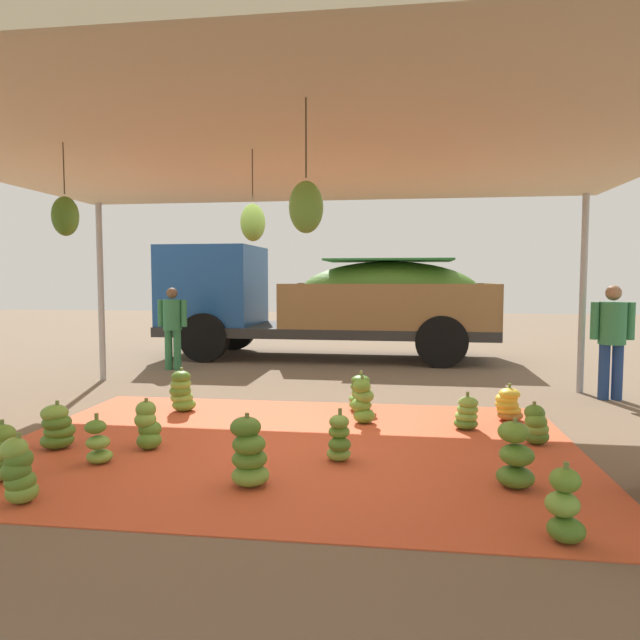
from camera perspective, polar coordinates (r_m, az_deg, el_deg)
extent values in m
plane|color=brown|center=(8.81, 0.55, -6.97)|extent=(40.00, 40.00, 0.00)
cube|color=#D1512D|center=(5.93, -3.19, -12.49)|extent=(5.80, 4.13, 0.01)
cylinder|color=#9EA0A5|center=(10.13, -21.07, 2.57)|extent=(0.10, 0.10, 2.94)
cylinder|color=#9EA0A5|center=(9.28, 24.80, 2.35)|extent=(0.10, 0.10, 2.94)
cube|color=beige|center=(5.82, -3.32, 16.73)|extent=(8.00, 7.00, 0.06)
cylinder|color=#4C422D|center=(5.85, -24.26, 13.67)|extent=(0.01, 0.01, 0.47)
ellipsoid|color=#477523|center=(5.79, -24.13, 9.46)|extent=(0.24, 0.24, 0.36)
cylinder|color=#4C422D|center=(5.67, -6.78, 14.17)|extent=(0.01, 0.01, 0.50)
ellipsoid|color=#6B9E38|center=(5.61, -6.74, 9.66)|extent=(0.24, 0.24, 0.36)
cylinder|color=#4C422D|center=(4.11, -1.41, 17.75)|extent=(0.01, 0.01, 0.54)
ellipsoid|color=#6B9E38|center=(4.02, -1.40, 11.23)|extent=(0.24, 0.24, 0.36)
ellipsoid|color=#60932D|center=(7.45, 4.06, -8.45)|extent=(0.33, 0.33, 0.13)
ellipsoid|color=#6B9E38|center=(7.40, 4.00, -7.89)|extent=(0.32, 0.32, 0.13)
ellipsoid|color=#75A83D|center=(7.41, 4.20, -7.23)|extent=(0.33, 0.33, 0.13)
ellipsoid|color=#477523|center=(7.37, 4.05, -6.65)|extent=(0.34, 0.34, 0.13)
ellipsoid|color=#477523|center=(7.34, 4.08, -6.03)|extent=(0.33, 0.33, 0.13)
cylinder|color=olive|center=(7.35, 4.13, -5.55)|extent=(0.04, 0.04, 0.12)
ellipsoid|color=#477523|center=(6.38, -24.80, -10.84)|extent=(0.43, 0.43, 0.17)
ellipsoid|color=#518428|center=(6.36, -24.60, -10.03)|extent=(0.42, 0.42, 0.17)
ellipsoid|color=#477523|center=(6.31, -24.84, -9.27)|extent=(0.37, 0.37, 0.17)
ellipsoid|color=#75A83D|center=(6.30, -25.02, -8.43)|extent=(0.32, 0.32, 0.17)
cylinder|color=olive|center=(6.30, -24.79, -7.87)|extent=(0.04, 0.04, 0.12)
ellipsoid|color=#75A83D|center=(5.45, 1.88, -13.22)|extent=(0.23, 0.23, 0.13)
ellipsoid|color=#477523|center=(5.37, 1.97, -12.33)|extent=(0.30, 0.30, 0.13)
ellipsoid|color=#60932D|center=(5.39, 1.92, -11.10)|extent=(0.27, 0.27, 0.13)
ellipsoid|color=#6B9E38|center=(5.32, 1.92, -10.14)|extent=(0.26, 0.26, 0.13)
cylinder|color=olive|center=(5.33, 2.02, -9.45)|extent=(0.04, 0.04, 0.12)
ellipsoid|color=#6B9E38|center=(4.87, -6.98, -15.17)|extent=(0.44, 0.44, 0.17)
ellipsoid|color=#518428|center=(4.85, -7.07, -13.60)|extent=(0.32, 0.32, 0.17)
ellipsoid|color=#518428|center=(4.78, -7.12, -12.21)|extent=(0.32, 0.32, 0.17)
ellipsoid|color=#477523|center=(4.79, -7.45, -10.57)|extent=(0.30, 0.30, 0.17)
cylinder|color=olive|center=(4.76, -7.31, -9.91)|extent=(0.04, 0.04, 0.12)
ellipsoid|color=#6B9E38|center=(5.02, -27.65, -14.96)|extent=(0.28, 0.28, 0.18)
ellipsoid|color=#518428|center=(5.00, -27.79, -14.08)|extent=(0.27, 0.27, 0.18)
ellipsoid|color=#477523|center=(4.97, -28.11, -13.17)|extent=(0.24, 0.24, 0.18)
ellipsoid|color=#477523|center=(4.96, -27.91, -12.21)|extent=(0.21, 0.21, 0.18)
ellipsoid|color=#75A83D|center=(4.94, -28.25, -11.31)|extent=(0.27, 0.27, 0.18)
cylinder|color=olive|center=(4.93, -27.88, -10.61)|extent=(0.04, 0.04, 0.12)
ellipsoid|color=#60932D|center=(6.79, 4.44, -9.53)|extent=(0.36, 0.36, 0.17)
ellipsoid|color=#60932D|center=(6.80, 4.10, -8.51)|extent=(0.24, 0.24, 0.17)
ellipsoid|color=#6B9E38|center=(6.76, 4.45, -7.58)|extent=(0.26, 0.26, 0.17)
ellipsoid|color=#60932D|center=(6.72, 4.20, -6.64)|extent=(0.28, 0.28, 0.17)
cylinder|color=olive|center=(6.72, 4.24, -6.13)|extent=(0.04, 0.04, 0.12)
ellipsoid|color=#477523|center=(5.62, -28.97, -12.20)|extent=(0.37, 0.37, 0.16)
ellipsoid|color=#75A83D|center=(5.59, -29.29, -11.48)|extent=(0.33, 0.33, 0.16)
ellipsoid|color=#6B9E38|center=(5.57, -29.39, -10.70)|extent=(0.30, 0.30, 0.16)
ellipsoid|color=#60932D|center=(5.55, -29.27, -9.93)|extent=(0.24, 0.24, 0.16)
cylinder|color=olive|center=(5.54, -29.20, -9.31)|extent=(0.04, 0.04, 0.12)
ellipsoid|color=#477523|center=(5.05, 18.95, -14.62)|extent=(0.38, 0.38, 0.17)
ellipsoid|color=#518428|center=(5.00, 19.09, -12.64)|extent=(0.36, 0.36, 0.17)
ellipsoid|color=#60932D|center=(4.97, 18.78, -10.56)|extent=(0.27, 0.27, 0.17)
cylinder|color=olive|center=(4.94, 18.94, -9.93)|extent=(0.04, 0.04, 0.12)
ellipsoid|color=#60932D|center=(7.57, -13.45, -8.23)|extent=(0.39, 0.39, 0.16)
ellipsoid|color=#75A83D|center=(7.57, -13.66, -7.53)|extent=(0.41, 0.41, 0.16)
ellipsoid|color=#518428|center=(7.53, -13.81, -6.89)|extent=(0.37, 0.37, 0.16)
ellipsoid|color=#6B9E38|center=(7.50, -13.75, -6.23)|extent=(0.28, 0.28, 0.16)
ellipsoid|color=#477523|center=(7.47, -13.74, -5.57)|extent=(0.34, 0.34, 0.16)
cylinder|color=olive|center=(7.49, -13.69, -5.08)|extent=(0.04, 0.04, 0.12)
ellipsoid|color=#477523|center=(6.72, 14.37, -9.97)|extent=(0.37, 0.37, 0.13)
ellipsoid|color=#75A83D|center=(6.71, 14.42, -9.30)|extent=(0.34, 0.34, 0.13)
ellipsoid|color=#75A83D|center=(6.69, 14.54, -8.64)|extent=(0.28, 0.28, 0.13)
ellipsoid|color=#75A83D|center=(6.66, 14.61, -7.99)|extent=(0.31, 0.31, 0.13)
cylinder|color=olive|center=(6.65, 14.54, -7.48)|extent=(0.04, 0.04, 0.12)
ellipsoid|color=#75A83D|center=(5.75, -21.17, -12.59)|extent=(0.33, 0.33, 0.12)
ellipsoid|color=#75A83D|center=(5.68, -21.33, -11.33)|extent=(0.25, 0.25, 0.12)
ellipsoid|color=#518428|center=(5.66, -21.55, -9.91)|extent=(0.24, 0.24, 0.12)
cylinder|color=olive|center=(5.67, -21.45, -9.27)|extent=(0.04, 0.04, 0.12)
ellipsoid|color=#518428|center=(6.03, -16.72, -11.45)|extent=(0.34, 0.34, 0.18)
ellipsoid|color=#518428|center=(6.05, -16.65, -10.42)|extent=(0.30, 0.30, 0.18)
ellipsoid|color=#75A83D|center=(6.02, -17.07, -9.52)|extent=(0.30, 0.30, 0.18)
ellipsoid|color=#6B9E38|center=(6.01, -17.03, -8.56)|extent=(0.28, 0.28, 0.18)
cylinder|color=olive|center=(5.97, -16.97, -8.05)|extent=(0.04, 0.04, 0.12)
ellipsoid|color=#996628|center=(7.26, 18.47, -9.00)|extent=(0.42, 0.42, 0.13)
ellipsoid|color=gold|center=(7.24, 18.37, -8.50)|extent=(0.40, 0.40, 0.13)
ellipsoid|color=gold|center=(7.20, 18.18, -8.02)|extent=(0.37, 0.37, 0.13)
ellipsoid|color=gold|center=(7.20, 18.16, -7.48)|extent=(0.36, 0.36, 0.13)
ellipsoid|color=gold|center=(7.16, 18.43, -7.01)|extent=(0.33, 0.33, 0.13)
cylinder|color=olive|center=(7.16, 18.43, -6.51)|extent=(0.04, 0.04, 0.12)
ellipsoid|color=#477523|center=(4.21, 23.40, -18.70)|extent=(0.28, 0.28, 0.16)
ellipsoid|color=#75A83D|center=(4.18, 23.08, -16.58)|extent=(0.30, 0.30, 0.16)
ellipsoid|color=#60932D|center=(4.14, 23.31, -14.49)|extent=(0.20, 0.20, 0.16)
cylinder|color=olive|center=(4.11, 23.39, -13.73)|extent=(0.04, 0.04, 0.12)
ellipsoid|color=#477523|center=(6.35, 20.82, -10.78)|extent=(0.30, 0.30, 0.17)
ellipsoid|color=#75A83D|center=(6.32, 20.86, -10.11)|extent=(0.32, 0.32, 0.17)
ellipsoid|color=#60932D|center=(6.28, 20.79, -9.46)|extent=(0.31, 0.31, 0.17)
ellipsoid|color=#518428|center=(6.30, 20.67, -8.69)|extent=(0.29, 0.29, 0.17)
cylinder|color=olive|center=(6.28, 20.64, -8.18)|extent=(0.04, 0.04, 0.12)
cube|color=#2D2D2D|center=(12.24, 0.64, -0.99)|extent=(7.00, 2.33, 0.20)
cube|color=#1E4C93|center=(12.79, -10.57, 3.42)|extent=(1.98, 2.08, 1.70)
cube|color=#232D38|center=(13.15, -14.67, 4.86)|extent=(0.05, 1.78, 0.75)
cube|color=olive|center=(11.02, 6.68, 1.27)|extent=(4.32, 0.15, 0.90)
cube|color=olive|center=(13.16, 7.02, 1.74)|extent=(4.32, 0.15, 0.90)
cube|color=olive|center=(12.21, 16.86, 1.40)|extent=(0.12, 2.22, 0.90)
ellipsoid|color=#477523|center=(12.08, 6.87, 2.62)|extent=(3.83, 1.93, 1.36)
cube|color=#237533|center=(12.09, 6.90, 5.95)|extent=(2.62, 1.73, 0.04)
cylinder|color=black|center=(11.85, -11.48, -1.73)|extent=(1.00, 0.30, 1.00)
cylinder|color=black|center=(13.76, -8.58, -0.88)|extent=(1.00, 0.30, 1.00)
cylinder|color=black|center=(11.15, 12.05, -2.11)|extent=(1.00, 0.30, 1.00)
cylinder|color=black|center=(13.16, 11.54, -1.15)|extent=(1.00, 0.30, 1.00)
cylinder|color=#337A4C|center=(11.02, -14.90, -2.89)|extent=(0.14, 0.14, 0.75)
cylinder|color=#337A4C|center=(10.96, -14.08, -2.92)|extent=(0.14, 0.14, 0.75)
cylinder|color=#337A4C|center=(10.93, -14.55, 0.51)|extent=(0.34, 0.34, 0.56)
cylinder|color=#337A4C|center=(11.01, -15.65, 0.68)|extent=(0.11, 0.11, 0.50)
cylinder|color=#337A4C|center=(10.84, -13.45, 0.66)|extent=(0.11, 0.11, 0.50)
sphere|color=brown|center=(10.91, -14.59, 2.62)|extent=(0.20, 0.20, 0.20)
cylinder|color=navy|center=(8.98, 26.53, -4.66)|extent=(0.15, 0.15, 0.79)
cylinder|color=navy|center=(9.04, 27.59, -4.64)|extent=(0.15, 0.15, 0.79)
cylinder|color=#337A4C|center=(8.93, 27.21, -0.29)|extent=(0.36, 0.36, 0.59)
cylinder|color=#337A4C|center=(8.85, 25.77, -0.06)|extent=(0.11, 0.11, 0.52)
cylinder|color=#337A4C|center=(9.01, 28.64, -0.09)|extent=(0.11, 0.11, 0.52)
sphere|color=#936B4C|center=(8.91, 27.30, 2.42)|extent=(0.21, 0.21, 0.21)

